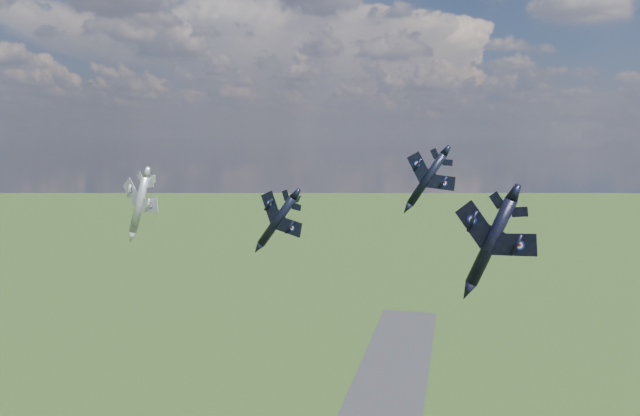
% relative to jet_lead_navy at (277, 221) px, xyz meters
% --- Properties ---
extents(jet_lead_navy, '(13.47, 15.96, 8.35)m').
position_rel_jet_lead_navy_xyz_m(jet_lead_navy, '(0.00, 0.00, 0.00)').
color(jet_lead_navy, black).
extents(jet_right_navy, '(15.47, 17.48, 6.87)m').
position_rel_jet_lead_navy_xyz_m(jet_right_navy, '(30.57, -21.35, 1.52)').
color(jet_right_navy, black).
extents(jet_high_navy, '(13.20, 16.39, 8.22)m').
position_rel_jet_lead_navy_xyz_m(jet_high_navy, '(21.53, 18.82, 5.41)').
color(jet_high_navy, black).
extents(jet_left_silver, '(15.78, 17.63, 6.81)m').
position_rel_jet_lead_navy_xyz_m(jet_left_silver, '(-25.80, 5.02, 1.37)').
color(jet_left_silver, '#999BA3').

